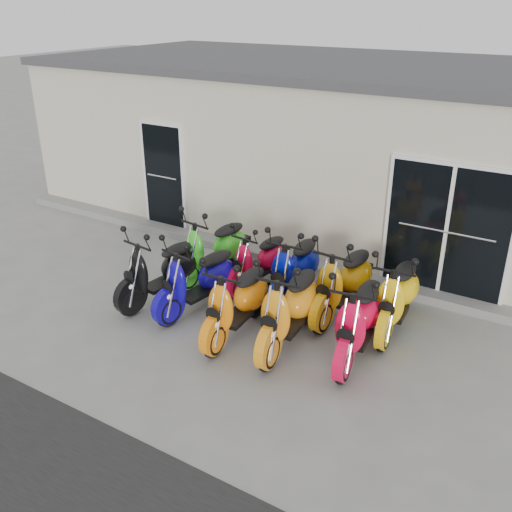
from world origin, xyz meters
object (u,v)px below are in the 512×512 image
at_px(scooter_front_red, 360,310).
at_px(scooter_back_red, 259,253).
at_px(scooter_front_black, 160,262).
at_px(scooter_back_yellow, 344,273).
at_px(scooter_front_orange_b, 290,298).
at_px(scooter_back_blue, 295,261).
at_px(scooter_front_orange_a, 237,293).
at_px(scooter_back_extra, 398,287).
at_px(scooter_back_green, 213,241).
at_px(scooter_front_blue, 198,271).

xyz_separation_m(scooter_front_red, scooter_back_red, (-2.26, 1.08, -0.10)).
bearing_deg(scooter_front_black, scooter_back_yellow, 29.38).
bearing_deg(scooter_front_orange_b, scooter_back_blue, 109.96).
distance_m(scooter_front_orange_a, scooter_front_orange_b, 0.80).
height_order(scooter_front_orange_a, scooter_back_extra, scooter_back_extra).
bearing_deg(scooter_back_blue, scooter_front_red, -37.49).
height_order(scooter_back_green, scooter_back_yellow, scooter_back_yellow).
relative_size(scooter_back_blue, scooter_back_yellow, 0.98).
relative_size(scooter_front_blue, scooter_back_green, 0.98).
bearing_deg(scooter_back_yellow, scooter_front_orange_a, -125.96).
bearing_deg(scooter_front_blue, scooter_back_red, 80.35).
xyz_separation_m(scooter_front_black, scooter_front_orange_b, (2.42, -0.07, 0.05)).
bearing_deg(scooter_back_red, scooter_front_blue, -101.80).
bearing_deg(scooter_back_blue, scooter_front_black, -153.58).
xyz_separation_m(scooter_front_orange_a, scooter_back_blue, (0.22, 1.38, 0.02)).
distance_m(scooter_front_red, scooter_back_green, 3.27).
distance_m(scooter_front_blue, scooter_back_extra, 3.06).
bearing_deg(scooter_back_green, scooter_back_blue, 7.44).
relative_size(scooter_front_orange_a, scooter_front_red, 0.96).
bearing_deg(scooter_back_green, scooter_back_extra, 7.55).
bearing_deg(scooter_front_orange_a, scooter_front_orange_b, 8.96).
bearing_deg(scooter_back_green, scooter_back_red, 14.89).
height_order(scooter_back_red, scooter_back_blue, scooter_back_blue).
distance_m(scooter_front_black, scooter_front_orange_a, 1.66).
xyz_separation_m(scooter_back_red, scooter_back_blue, (0.75, -0.12, 0.09)).
bearing_deg(scooter_back_yellow, scooter_back_blue, -178.78).
height_order(scooter_front_orange_b, scooter_front_red, scooter_front_orange_b).
xyz_separation_m(scooter_front_black, scooter_back_blue, (1.86, 1.14, 0.01)).
bearing_deg(scooter_back_extra, scooter_back_yellow, 176.54).
height_order(scooter_front_black, scooter_front_orange_a, scooter_front_black).
relative_size(scooter_front_orange_a, scooter_front_orange_b, 0.93).
relative_size(scooter_front_black, scooter_back_green, 0.99).
height_order(scooter_back_blue, scooter_back_extra, same).
bearing_deg(scooter_front_blue, scooter_back_green, 122.10).
bearing_deg(scooter_back_yellow, scooter_front_red, -52.90).
distance_m(scooter_front_red, scooter_back_red, 2.50).
bearing_deg(scooter_front_orange_a, scooter_back_extra, 32.22).
bearing_deg(scooter_front_black, scooter_front_orange_b, 5.47).
xyz_separation_m(scooter_front_red, scooter_back_green, (-3.12, 0.96, -0.02)).
distance_m(scooter_front_black, scooter_front_blue, 0.72).
height_order(scooter_front_blue, scooter_back_yellow, scooter_back_yellow).
bearing_deg(scooter_front_blue, scooter_front_black, -167.10).
bearing_deg(scooter_front_blue, scooter_front_orange_b, 4.37).
xyz_separation_m(scooter_front_blue, scooter_back_green, (-0.47, 1.09, 0.02)).
distance_m(scooter_front_black, scooter_back_red, 1.68).
bearing_deg(scooter_front_orange_b, scooter_back_extra, 41.27).
height_order(scooter_front_blue, scooter_front_orange_a, scooter_front_orange_a).
height_order(scooter_front_red, scooter_back_extra, scooter_front_red).
relative_size(scooter_front_black, scooter_front_orange_b, 0.93).
relative_size(scooter_front_black, scooter_back_yellow, 0.96).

